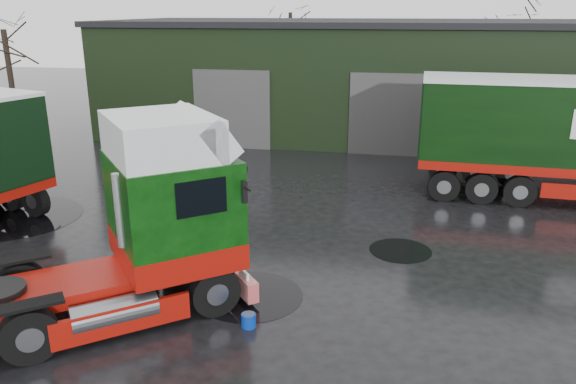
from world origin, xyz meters
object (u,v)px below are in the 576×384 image
(hero_tractor, at_px, (81,224))
(tree_left, at_px, (9,64))
(warehouse, at_px, (394,77))
(tree_back_a, at_px, (290,38))
(wash_bucket, at_px, (249,320))
(tree_back_b, at_px, (509,55))

(hero_tractor, height_order, tree_left, tree_left)
(warehouse, height_order, tree_left, tree_left)
(tree_left, height_order, tree_back_a, tree_back_a)
(warehouse, relative_size, wash_bucket, 95.55)
(wash_bucket, relative_size, tree_back_a, 0.04)
(wash_bucket, relative_size, tree_left, 0.04)
(wash_bucket, xyz_separation_m, tree_back_a, (-5.23, 32.70, 4.59))
(wash_bucket, relative_size, tree_back_b, 0.05)
(tree_back_a, bearing_deg, warehouse, -51.34)
(warehouse, xyz_separation_m, tree_left, (-19.00, -8.00, 1.09))
(tree_back_a, bearing_deg, wash_bucket, -80.91)
(tree_back_a, bearing_deg, tree_left, -121.43)
(warehouse, relative_size, hero_tractor, 4.29)
(hero_tractor, distance_m, wash_bucket, 4.34)
(wash_bucket, bearing_deg, warehouse, 83.05)
(tree_left, height_order, tree_back_b, tree_left)
(tree_back_a, height_order, tree_back_b, tree_back_a)
(hero_tractor, relative_size, tree_left, 0.89)
(tree_left, distance_m, tree_back_a, 21.10)
(warehouse, height_order, tree_back_b, tree_back_b)
(warehouse, height_order, hero_tractor, warehouse)
(warehouse, xyz_separation_m, tree_back_a, (-8.00, 10.00, 1.59))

